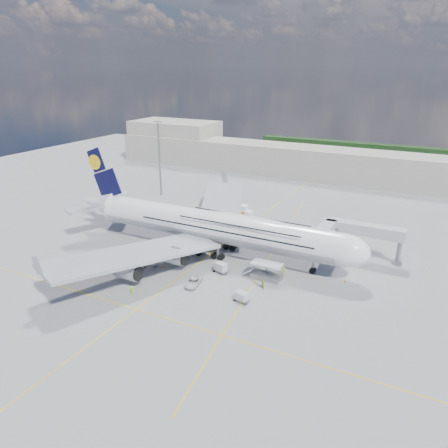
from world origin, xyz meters
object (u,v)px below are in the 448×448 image
at_px(dolly_nose_near, 221,267).
at_px(dolly_nose_far, 242,296).
at_px(catering_truck_outer, 219,208).
at_px(light_mast, 159,158).
at_px(crew_nose, 284,270).
at_px(cone_nose, 345,281).
at_px(cone_wing_left_inner, 211,235).
at_px(dolly_row_b, 165,256).
at_px(baggage_tug, 156,258).
at_px(catering_truck_inner, 240,213).
at_px(crew_wing, 100,265).
at_px(cone_wing_right_outer, 91,272).
at_px(crew_van, 245,292).
at_px(service_van, 193,282).
at_px(airliner, 214,226).
at_px(cone_wing_left_outer, 209,216).
at_px(dolly_row_c, 153,264).
at_px(cargo_loader, 266,273).
at_px(crew_tug, 132,290).
at_px(crew_loader, 263,284).
at_px(jet_bridge, 348,232).
at_px(cone_tail, 86,233).
at_px(dolly_row_a, 142,262).
at_px(cone_wing_right_inner, 164,266).
at_px(dolly_back, 109,269).

bearing_deg(dolly_nose_near, dolly_nose_far, -27.75).
bearing_deg(catering_truck_outer, light_mast, 171.85).
distance_m(dolly_nose_far, crew_nose, 15.57).
xyz_separation_m(cone_nose, cone_wing_left_inner, (-37.90, 9.96, -0.05)).
relative_size(dolly_row_b, baggage_tug, 1.00).
relative_size(catering_truck_inner, crew_wing, 4.52).
height_order(dolly_nose_near, cone_wing_right_outer, dolly_nose_near).
xyz_separation_m(crew_nose, crew_van, (-3.59, -12.83, 0.08)).
bearing_deg(service_van, airliner, 94.88).
bearing_deg(cone_wing_left_outer, dolly_row_c, -81.97).
xyz_separation_m(dolly_row_b, cone_wing_right_outer, (-10.49, -13.58, -0.59)).
relative_size(cargo_loader, crew_tug, 4.54).
height_order(crew_van, crew_tug, crew_tug).
height_order(light_mast, crew_van, light_mast).
xyz_separation_m(cargo_loader, crew_loader, (1.16, -4.47, -0.33)).
xyz_separation_m(crew_nose, cone_wing_right_outer, (-37.87, -19.50, -0.48)).
xyz_separation_m(jet_bridge, cone_wing_left_outer, (-43.57, 11.80, -6.56)).
relative_size(cargo_loader, catering_truck_outer, 1.26).
distance_m(light_mast, crew_nose, 71.64).
distance_m(crew_tug, cone_tail, 38.33).
height_order(jet_bridge, crew_wing, jet_bridge).
xyz_separation_m(catering_truck_outer, crew_wing, (-5.93, -45.78, -0.95)).
relative_size(dolly_nose_far, cone_wing_left_outer, 5.58).
distance_m(airliner, dolly_row_c, 17.11).
xyz_separation_m(baggage_tug, crew_van, (25.49, -5.43, 0.14)).
bearing_deg(dolly_row_a, light_mast, 131.73).
xyz_separation_m(airliner, dolly_nose_near, (6.59, -8.87, -5.69)).
bearing_deg(dolly_nose_far, airliner, 142.79).
relative_size(dolly_row_a, baggage_tug, 1.08).
bearing_deg(cargo_loader, cone_nose, 21.44).
bearing_deg(cone_tail, dolly_nose_near, -4.58).
bearing_deg(crew_wing, cone_wing_left_outer, 25.13).
bearing_deg(cone_wing_left_outer, catering_truck_outer, 67.51).
bearing_deg(airliner, dolly_row_a, -127.21).
bearing_deg(catering_truck_inner, crew_nose, -59.73).
distance_m(dolly_row_c, cone_wing_right_inner, 3.08).
bearing_deg(jet_bridge, cargo_loader, -125.75).
distance_m(airliner, cone_nose, 32.78).
relative_size(jet_bridge, cone_tail, 38.54).
relative_size(dolly_row_a, cone_nose, 4.96).
xyz_separation_m(cone_nose, cone_wing_left_outer, (-46.12, 23.73, -0.00)).
relative_size(dolly_row_a, crew_nose, 1.98).
relative_size(crew_wing, cone_wing_left_inner, 3.37).
height_order(cargo_loader, dolly_nose_far, cargo_loader).
distance_m(cone_wing_right_inner, cone_tail, 31.77).
bearing_deg(dolly_back, airliner, 60.96).
xyz_separation_m(catering_truck_outer, service_van, (16.90, -43.10, -1.04)).
distance_m(airliner, cone_tail, 37.80).
relative_size(dolly_row_c, cone_wing_right_inner, 4.99).
height_order(service_van, cone_tail, service_van).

